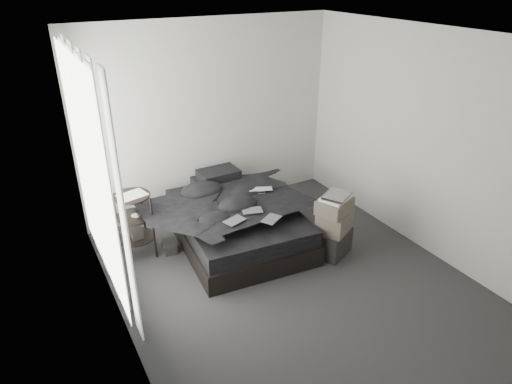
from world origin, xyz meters
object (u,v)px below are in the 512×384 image
side_stand (135,226)px  box_lower (332,242)px  laptop (261,186)px  bed (238,232)px

side_stand → box_lower: size_ratio=1.83×
laptop → side_stand: side_stand is taller
box_lower → bed: bearing=137.1°
bed → box_lower: size_ratio=4.27×
bed → box_lower: 1.19m
box_lower → side_stand: bearing=151.9°
laptop → box_lower: size_ratio=0.68×
laptop → bed: bearing=-154.5°
side_stand → box_lower: 2.36m
laptop → side_stand: bearing=-167.5°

